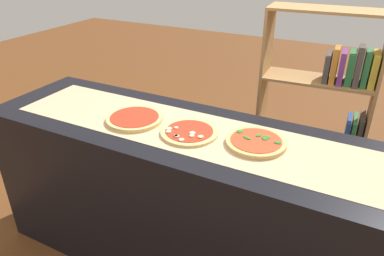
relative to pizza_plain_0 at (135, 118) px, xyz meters
The scene contains 6 objects.
counter 0.59m from the pizza_plain_0, ahead, with size 2.40×0.68×0.94m, color black.
parchment_paper 0.34m from the pizza_plain_0, ahead, with size 2.07×0.45×0.00m, color tan.
pizza_plain_0 is the anchor object (origin of this frame).
pizza_mushroom_1 0.34m from the pizza_plain_0, ahead, with size 0.30×0.30×0.02m.
pizza_spinach_2 0.68m from the pizza_plain_0, ahead, with size 0.30×0.30×0.03m.
bookshelf 1.43m from the pizza_plain_0, 50.90° to the left, with size 0.78×0.33×1.44m.
Camera 1 is at (0.77, -1.48, 1.83)m, focal length 33.87 mm.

